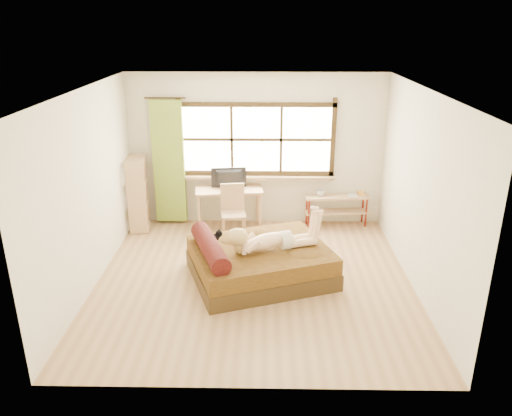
{
  "coord_description": "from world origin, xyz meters",
  "views": [
    {
      "loc": [
        0.15,
        -6.36,
        3.56
      ],
      "look_at": [
        0.03,
        0.2,
        1.04
      ],
      "focal_mm": 35.0,
      "sensor_mm": 36.0,
      "label": 1
    }
  ],
  "objects_px": {
    "woman": "(271,231)",
    "kitten": "(211,237)",
    "chair": "(233,208)",
    "desk": "(229,194)",
    "bed": "(258,261)",
    "bookshelf": "(138,194)",
    "pipe_shelf": "(337,204)"
  },
  "relations": [
    {
      "from": "woman",
      "to": "chair",
      "type": "height_order",
      "value": "woman"
    },
    {
      "from": "chair",
      "to": "bookshelf",
      "type": "distance_m",
      "value": 1.72
    },
    {
      "from": "bed",
      "to": "pipe_shelf",
      "type": "height_order",
      "value": "bed"
    },
    {
      "from": "bed",
      "to": "kitten",
      "type": "xyz_separation_m",
      "value": [
        -0.68,
        0.12,
        0.33
      ]
    },
    {
      "from": "desk",
      "to": "pipe_shelf",
      "type": "bearing_deg",
      "value": -3.49
    },
    {
      "from": "pipe_shelf",
      "to": "chair",
      "type": "bearing_deg",
      "value": -170.68
    },
    {
      "from": "kitten",
      "to": "bookshelf",
      "type": "relative_size",
      "value": 0.22
    },
    {
      "from": "woman",
      "to": "bookshelf",
      "type": "height_order",
      "value": "bookshelf"
    },
    {
      "from": "bed",
      "to": "desk",
      "type": "bearing_deg",
      "value": 86.64
    },
    {
      "from": "kitten",
      "to": "pipe_shelf",
      "type": "bearing_deg",
      "value": 22.55
    },
    {
      "from": "bed",
      "to": "desk",
      "type": "height_order",
      "value": "desk"
    },
    {
      "from": "kitten",
      "to": "pipe_shelf",
      "type": "distance_m",
      "value": 2.8
    },
    {
      "from": "woman",
      "to": "pipe_shelf",
      "type": "relative_size",
      "value": 1.15
    },
    {
      "from": "woman",
      "to": "kitten",
      "type": "distance_m",
      "value": 0.9
    },
    {
      "from": "bed",
      "to": "desk",
      "type": "distance_m",
      "value": 1.97
    },
    {
      "from": "desk",
      "to": "chair",
      "type": "bearing_deg",
      "value": -83.32
    },
    {
      "from": "desk",
      "to": "pipe_shelf",
      "type": "height_order",
      "value": "desk"
    },
    {
      "from": "chair",
      "to": "woman",
      "type": "bearing_deg",
      "value": -74.41
    },
    {
      "from": "bed",
      "to": "woman",
      "type": "xyz_separation_m",
      "value": [
        0.19,
        -0.03,
        0.5
      ]
    },
    {
      "from": "pipe_shelf",
      "to": "woman",
      "type": "bearing_deg",
      "value": -126.45
    },
    {
      "from": "kitten",
      "to": "pipe_shelf",
      "type": "xyz_separation_m",
      "value": [
        2.08,
        1.87,
        -0.17
      ]
    },
    {
      "from": "desk",
      "to": "chair",
      "type": "xyz_separation_m",
      "value": [
        0.09,
        -0.37,
        -0.12
      ]
    },
    {
      "from": "desk",
      "to": "chair",
      "type": "height_order",
      "value": "chair"
    },
    {
      "from": "bed",
      "to": "chair",
      "type": "xyz_separation_m",
      "value": [
        -0.44,
        1.5,
        0.25
      ]
    },
    {
      "from": "bed",
      "to": "woman",
      "type": "height_order",
      "value": "woman"
    },
    {
      "from": "woman",
      "to": "bookshelf",
      "type": "bearing_deg",
      "value": 122.78
    },
    {
      "from": "woman",
      "to": "kitten",
      "type": "relative_size",
      "value": 4.67
    },
    {
      "from": "chair",
      "to": "pipe_shelf",
      "type": "bearing_deg",
      "value": 7.71
    },
    {
      "from": "chair",
      "to": "desk",
      "type": "bearing_deg",
      "value": 96.68
    },
    {
      "from": "bed",
      "to": "woman",
      "type": "bearing_deg",
      "value": -29.36
    },
    {
      "from": "bed",
      "to": "bookshelf",
      "type": "bearing_deg",
      "value": 120.88
    },
    {
      "from": "kitten",
      "to": "desk",
      "type": "distance_m",
      "value": 1.75
    }
  ]
}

